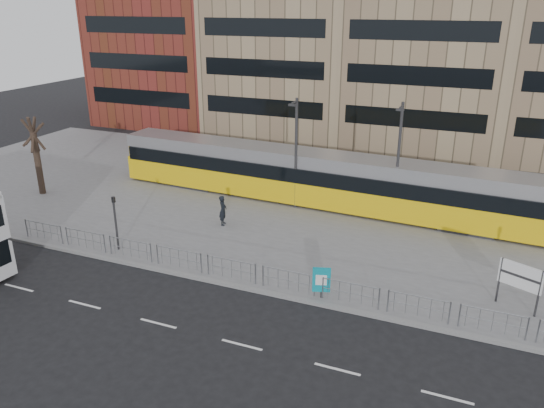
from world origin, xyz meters
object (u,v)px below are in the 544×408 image
at_px(lamp_post_west, 296,149).
at_px(lamp_post_east, 398,158).
at_px(ad_panel, 321,280).
at_px(station_sign, 520,278).
at_px(pedestrian, 223,210).
at_px(tram, 320,179).
at_px(traffic_light_west, 115,216).
at_px(bare_tree, 30,114).

bearing_deg(lamp_post_west, lamp_post_east, 1.57).
bearing_deg(ad_panel, lamp_post_east, 64.80).
height_order(station_sign, ad_panel, station_sign).
bearing_deg(pedestrian, lamp_post_east, -80.95).
distance_m(station_sign, lamp_post_west, 15.79).
xyz_separation_m(ad_panel, lamp_post_east, (1.37, 10.55, 3.17)).
relative_size(tram, station_sign, 13.59).
distance_m(tram, station_sign, 15.29).
bearing_deg(tram, pedestrian, -124.41).
distance_m(station_sign, lamp_post_east, 11.00).
relative_size(traffic_light_west, lamp_post_west, 0.43).
relative_size(tram, ad_panel, 19.31).
height_order(station_sign, pedestrian, station_sign).
bearing_deg(lamp_post_west, traffic_light_west, -125.11).
distance_m(ad_panel, lamp_post_east, 11.10).
height_order(lamp_post_east, bare_tree, bare_tree).
bearing_deg(traffic_light_west, bare_tree, 162.28).
distance_m(traffic_light_west, lamp_post_west, 12.08).
xyz_separation_m(ad_panel, bare_tree, (-22.76, 6.08, 4.80)).
bearing_deg(station_sign, bare_tree, -163.10).
xyz_separation_m(tram, traffic_light_west, (-8.11, -11.07, 0.20)).
bearing_deg(bare_tree, tram, 16.53).
bearing_deg(traffic_light_west, lamp_post_east, 45.70).
distance_m(tram, bare_tree, 20.14).
xyz_separation_m(station_sign, lamp_post_east, (-6.95, 8.14, 2.55)).
height_order(pedestrian, traffic_light_west, traffic_light_west).
relative_size(pedestrian, bare_tree, 0.24).
height_order(ad_panel, lamp_post_east, lamp_post_east).
relative_size(pedestrian, traffic_light_west, 0.60).
bearing_deg(ad_panel, tram, 90.33).
distance_m(tram, lamp_post_west, 2.89).
bearing_deg(station_sign, ad_panel, -140.20).
xyz_separation_m(tram, lamp_post_west, (-1.26, -1.33, 2.23)).
distance_m(pedestrian, bare_tree, 15.36).
relative_size(tram, lamp_post_west, 4.13).
distance_m(tram, ad_panel, 12.34).
bearing_deg(ad_panel, traffic_light_west, 159.19).
bearing_deg(traffic_light_west, pedestrian, 63.79).
bearing_deg(lamp_post_west, station_sign, -30.69).
distance_m(station_sign, traffic_light_west, 20.34).
height_order(station_sign, bare_tree, bare_tree).
xyz_separation_m(ad_panel, pedestrian, (-8.17, 5.97, 0.02)).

